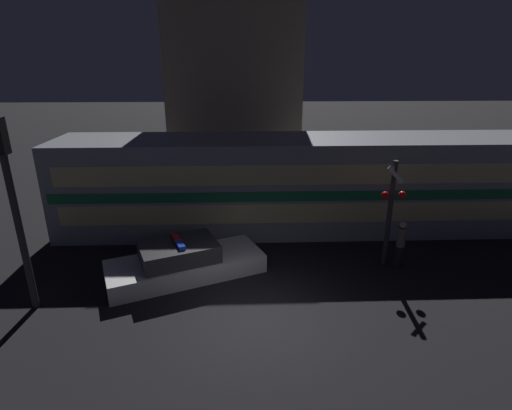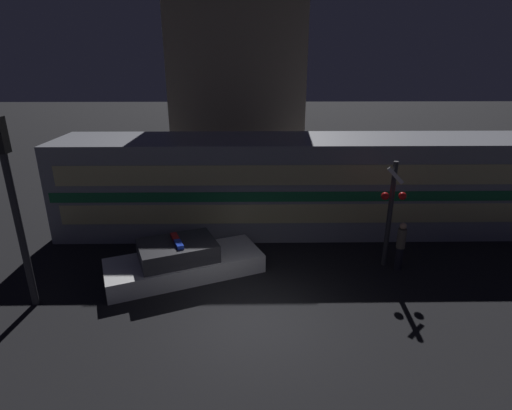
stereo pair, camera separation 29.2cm
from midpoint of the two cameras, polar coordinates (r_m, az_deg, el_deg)
The scene contains 7 objects.
ground_plane at distance 11.13m, azimuth 0.38°, elevation -16.29°, with size 120.00×120.00×0.00m, color black.
train at distance 16.36m, azimuth 8.66°, elevation 3.00°, with size 20.15×3.21×3.73m.
police_car at distance 13.20m, azimuth -9.79°, elevation -7.93°, with size 5.27×3.56×1.29m.
pedestrian at distance 14.02m, azimuth 20.50°, elevation -5.48°, with size 0.28×0.28×1.67m.
crossing_signal_near at distance 13.68m, azimuth 19.27°, elevation -0.65°, with size 0.80×0.36×3.62m.
traffic_light_corner at distance 12.06m, azimuth -30.82°, elevation 0.78°, with size 0.30×0.46×5.30m.
building_left at distance 22.19m, azimuth -2.19°, elevation 14.95°, with size 6.70×4.55×9.28m.
Camera 2 is at (-0.06, -8.97, 6.59)m, focal length 28.00 mm.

